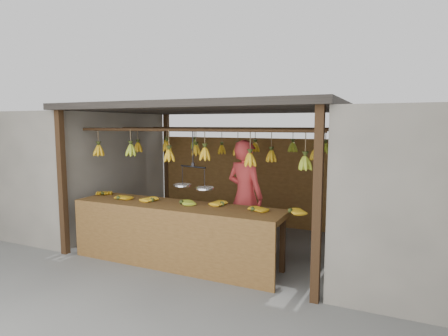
% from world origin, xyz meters
% --- Properties ---
extents(ground, '(80.00, 80.00, 0.00)m').
position_xyz_m(ground, '(0.00, 0.00, 0.00)').
color(ground, '#5B5B57').
extents(stall, '(4.30, 3.30, 2.40)m').
position_xyz_m(stall, '(0.00, 0.33, 1.97)').
color(stall, black).
rests_on(stall, ground).
extents(neighbor_left, '(3.00, 3.00, 2.30)m').
position_xyz_m(neighbor_left, '(-3.60, 0.00, 1.15)').
color(neighbor_left, slate).
rests_on(neighbor_left, ground).
extents(counter, '(3.48, 0.75, 0.96)m').
position_xyz_m(counter, '(-0.13, -1.22, 0.70)').
color(counter, brown).
rests_on(counter, ground).
extents(hanging_bananas, '(3.60, 2.24, 0.38)m').
position_xyz_m(hanging_bananas, '(-0.00, 0.00, 1.64)').
color(hanging_bananas, gold).
rests_on(hanging_bananas, ground).
extents(balance_scale, '(0.69, 0.37, 0.85)m').
position_xyz_m(balance_scale, '(0.10, -1.00, 1.21)').
color(balance_scale, black).
rests_on(balance_scale, ground).
extents(vendor, '(0.76, 0.61, 1.83)m').
position_xyz_m(vendor, '(0.58, -0.14, 0.92)').
color(vendor, '#BF3333').
rests_on(vendor, ground).
extents(bag_bundles, '(0.08, 0.26, 1.25)m').
position_xyz_m(bag_bundles, '(1.94, 1.35, 1.02)').
color(bag_bundles, yellow).
rests_on(bag_bundles, ground).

